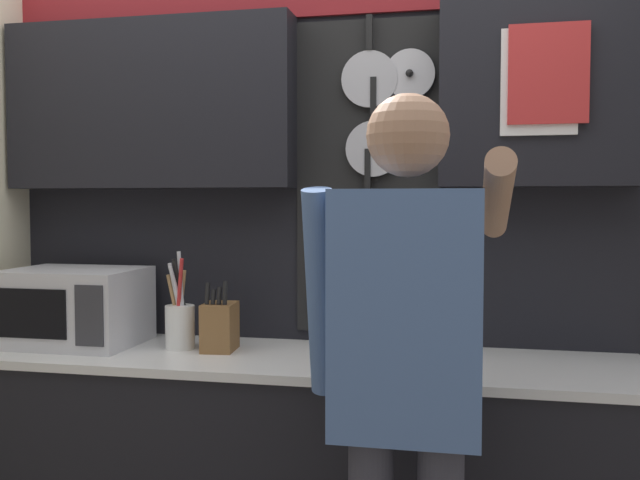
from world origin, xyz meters
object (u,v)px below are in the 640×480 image
microwave (75,306)px  knife_block (220,326)px  person (407,364)px  utensil_crock (180,322)px

microwave → knife_block: bearing=0.1°
microwave → person: bearing=-23.8°
utensil_crock → person: size_ratio=0.21×
utensil_crock → person: (0.87, -0.57, 0.02)m
utensil_crock → person: person is taller
microwave → utensil_crock: utensil_crock is taller
knife_block → utensil_crock: size_ratio=0.72×
person → microwave: bearing=156.2°
microwave → knife_block: size_ratio=1.88×
knife_block → utensil_crock: (-0.15, 0.00, 0.01)m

